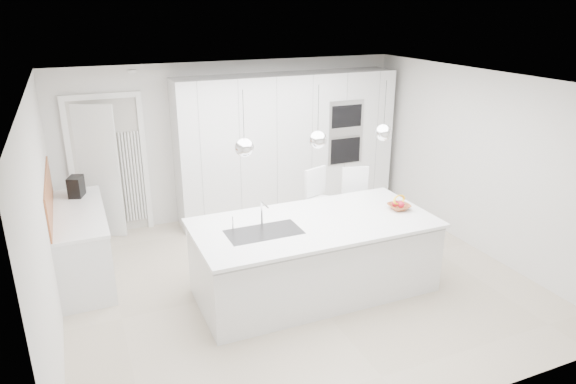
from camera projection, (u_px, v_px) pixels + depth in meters
name	position (u px, v px, depth m)	size (l,w,h in m)	color
floor	(297.00, 281.00, 6.51)	(5.50, 5.50, 0.00)	#BEAF97
wall_back	(234.00, 140.00, 8.25)	(5.50, 5.50, 0.00)	silver
wall_left	(45.00, 225.00, 5.07)	(5.00, 5.00, 0.00)	silver
ceiling	(299.00, 82.00, 5.66)	(5.50, 5.50, 0.00)	white
tall_cabinets	(287.00, 146.00, 8.32)	(3.60, 0.60, 2.30)	silver
oven_stack	(346.00, 133.00, 8.31)	(0.62, 0.04, 1.05)	#A5A5A8
doorway_frame	(109.00, 168.00, 7.58)	(1.11, 0.08, 2.13)	white
hallway_door	(92.00, 173.00, 7.45)	(0.82, 0.04, 2.00)	white
radiator	(133.00, 177.00, 7.75)	(0.32, 0.04, 1.40)	white
left_base_cabinets	(83.00, 245.00, 6.50)	(0.60, 1.80, 0.86)	silver
left_worktop	(78.00, 212.00, 6.35)	(0.62, 1.82, 0.04)	white
oak_backsplash	(49.00, 195.00, 6.15)	(0.02, 1.80, 0.50)	#AD5F33
island_base	(315.00, 259.00, 6.15)	(2.80, 1.20, 0.86)	silver
island_worktop	(314.00, 223.00, 6.03)	(2.84, 1.40, 0.04)	white
island_sink	(264.00, 239.00, 5.77)	(0.84, 0.44, 0.18)	#3F3F42
island_tap	(262.00, 213.00, 5.88)	(0.02, 0.02, 0.30)	white
pendant_left	(244.00, 148.00, 5.33)	(0.20, 0.20, 0.20)	white
pendant_mid	(318.00, 140.00, 5.64)	(0.20, 0.20, 0.20)	white
pendant_right	(383.00, 133.00, 5.96)	(0.20, 0.20, 0.20)	white
fruit_bowl	(399.00, 207.00, 6.38)	(0.27, 0.27, 0.07)	#AD5F33
espresso_machine	(76.00, 187.00, 6.79)	(0.16, 0.25, 0.27)	black
bar_stool_left	(320.00, 213.00, 7.06)	(0.39, 0.55, 1.19)	white
bar_stool_right	(359.00, 211.00, 7.16)	(0.39, 0.54, 1.18)	white
apple_a	(401.00, 205.00, 6.34)	(0.09, 0.09, 0.09)	red
apple_b	(395.00, 204.00, 6.38)	(0.08, 0.08, 0.08)	red
banana_bunch	(399.00, 200.00, 6.36)	(0.23, 0.23, 0.03)	yellow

